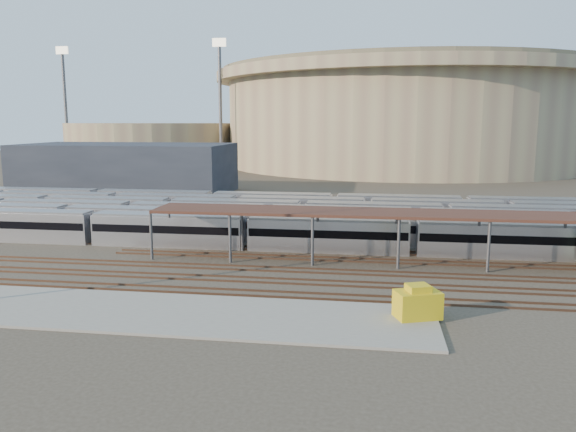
{
  "coord_description": "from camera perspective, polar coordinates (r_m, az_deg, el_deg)",
  "views": [
    {
      "loc": [
        14.98,
        -53.98,
        14.46
      ],
      "look_at": [
        5.02,
        12.0,
        3.23
      ],
      "focal_mm": 35.0,
      "sensor_mm": 36.0,
      "label": 1
    }
  ],
  "objects": [
    {
      "name": "stadium",
      "position": [
        194.25,
        11.72,
        9.95
      ],
      "size": [
        124.0,
        124.0,
        32.5
      ],
      "color": "gray",
      "rests_on": "ground"
    },
    {
      "name": "empty_tracks",
      "position": [
        53.2,
        -8.16,
        -6.22
      ],
      "size": [
        170.0,
        9.62,
        0.18
      ],
      "color": "#4C3323",
      "rests_on": "ground"
    },
    {
      "name": "service_building",
      "position": [
        120.26,
        -16.06,
        4.67
      ],
      "size": [
        42.0,
        20.0,
        10.0
      ],
      "primitive_type": "cube",
      "color": "#1E232D",
      "rests_on": "ground"
    },
    {
      "name": "floodlight_3",
      "position": [
        215.52,
        1.96,
        11.19
      ],
      "size": [
        4.0,
        1.0,
        38.4
      ],
      "color": "#4F5054",
      "rests_on": "ground"
    },
    {
      "name": "subway_trains",
      "position": [
        75.45,
        -4.34,
        -0.14
      ],
      "size": [
        127.15,
        23.9,
        3.6
      ],
      "color": "silver",
      "rests_on": "ground"
    },
    {
      "name": "floodlight_0",
      "position": [
        170.15,
        -6.89,
        11.57
      ],
      "size": [
        4.0,
        1.0,
        38.4
      ],
      "color": "#4F5054",
      "rests_on": "ground"
    },
    {
      "name": "apron",
      "position": [
        46.09,
        -17.84,
        -9.08
      ],
      "size": [
        50.0,
        9.0,
        0.2
      ],
      "primitive_type": "cube",
      "color": "gray",
      "rests_on": "ground"
    },
    {
      "name": "floodlight_1",
      "position": [
        200.75,
        -21.68,
        10.66
      ],
      "size": [
        4.0,
        1.0,
        38.4
      ],
      "color": "#4F5054",
      "rests_on": "ground"
    },
    {
      "name": "ground",
      "position": [
        57.85,
        -6.73,
        -4.99
      ],
      "size": [
        420.0,
        420.0,
        0.0
      ],
      "primitive_type": "plane",
      "color": "#383026",
      "rests_on": "ground"
    },
    {
      "name": "yellow_equipment",
      "position": [
        42.83,
        13.02,
        -8.74
      ],
      "size": [
        3.69,
        2.98,
        2.0
      ],
      "primitive_type": "cube",
      "rotation": [
        0.0,
        0.0,
        0.35
      ],
      "color": "gold",
      "rests_on": "apron"
    },
    {
      "name": "inspection_shed",
      "position": [
        59.16,
        15.28,
        -0.01
      ],
      "size": [
        60.3,
        6.0,
        5.3
      ],
      "color": "#4F5054",
      "rests_on": "ground"
    },
    {
      "name": "secondary_arena",
      "position": [
        198.81,
        -13.69,
        7.13
      ],
      "size": [
        56.0,
        56.0,
        14.0
      ],
      "primitive_type": "cylinder",
      "color": "gray",
      "rests_on": "ground"
    }
  ]
}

